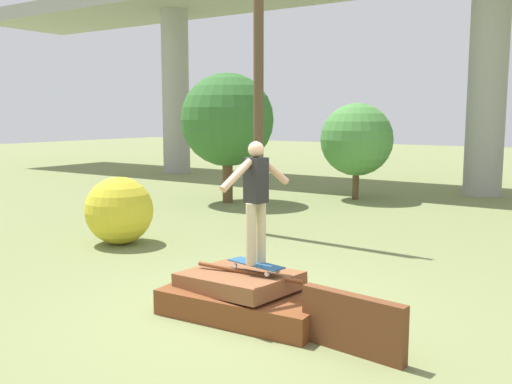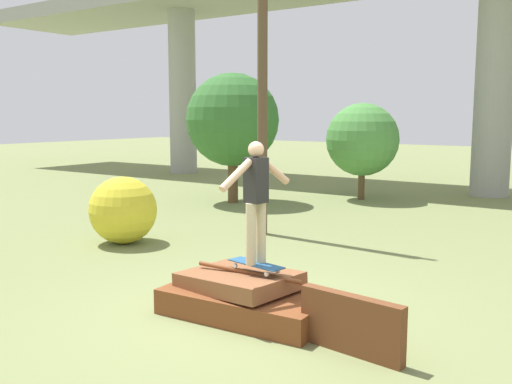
{
  "view_description": "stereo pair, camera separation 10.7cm",
  "coord_description": "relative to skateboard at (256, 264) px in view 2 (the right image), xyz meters",
  "views": [
    {
      "loc": [
        3.74,
        -5.46,
        2.39
      ],
      "look_at": [
        0.09,
        0.04,
        1.5
      ],
      "focal_mm": 40.0,
      "sensor_mm": 36.0,
      "label": 1
    },
    {
      "loc": [
        3.83,
        -5.4,
        2.39
      ],
      "look_at": [
        0.09,
        0.04,
        1.5
      ],
      "focal_mm": 40.0,
      "sensor_mm": 36.0,
      "label": 2
    }
  ],
  "objects": [
    {
      "name": "tree_behind_right",
      "position": [
        -2.9,
        9.48,
        1.07
      ],
      "size": [
        2.04,
        2.04,
        2.73
      ],
      "color": "brown",
      "rests_on": "ground_plane"
    },
    {
      "name": "scrap_pile",
      "position": [
        -0.13,
        -0.03,
        -0.41
      ],
      "size": [
        2.05,
        1.25,
        0.55
      ],
      "color": "brown",
      "rests_on": "ground_plane"
    },
    {
      "name": "skateboard",
      "position": [
        0.0,
        0.0,
        0.0
      ],
      "size": [
        0.78,
        0.35,
        0.09
      ],
      "color": "#23517F",
      "rests_on": "scrap_pile"
    },
    {
      "name": "bush_yellow_flowering",
      "position": [
        -4.25,
        1.79,
        0.0
      ],
      "size": [
        1.26,
        1.26,
        1.26
      ],
      "color": "gold",
      "rests_on": "ground_plane"
    },
    {
      "name": "scrap_plank_loose",
      "position": [
        1.41,
        -0.36,
        -0.33
      ],
      "size": [
        1.17,
        0.27,
        0.61
      ],
      "color": "brown",
      "rests_on": "ground_plane"
    },
    {
      "name": "utility_pole",
      "position": [
        -2.6,
        3.99,
        3.02
      ],
      "size": [
        1.3,
        0.2,
        7.05
      ],
      "color": "brown",
      "rests_on": "ground_plane"
    },
    {
      "name": "ground_plane",
      "position": [
        -0.09,
        -0.04,
        -0.63
      ],
      "size": [
        80.0,
        80.0,
        0.0
      ],
      "primitive_type": "plane",
      "color": "olive"
    },
    {
      "name": "skater",
      "position": [
        -0.0,
        0.0,
        0.84
      ],
      "size": [
        0.28,
        1.11,
        1.45
      ],
      "color": "#C6B78E",
      "rests_on": "skateboard"
    },
    {
      "name": "tree_behind_left",
      "position": [
        -5.58,
        6.98,
        1.62
      ],
      "size": [
        2.51,
        2.51,
        3.52
      ],
      "color": "brown",
      "rests_on": "ground_plane"
    }
  ]
}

